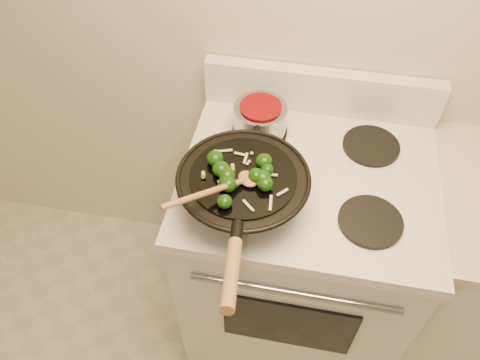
# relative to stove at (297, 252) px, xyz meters

# --- Properties ---
(stove) EXTENTS (0.78, 0.67, 1.08)m
(stove) POSITION_rel_stove_xyz_m (0.00, 0.00, 0.00)
(stove) COLOR white
(stove) RESTS_ON ground
(wok) EXTENTS (0.37, 0.61, 0.20)m
(wok) POSITION_rel_stove_xyz_m (-0.18, -0.16, 0.52)
(wok) COLOR black
(wok) RESTS_ON stove
(stirfry) EXTENTS (0.24, 0.22, 0.04)m
(stirfry) POSITION_rel_stove_xyz_m (-0.19, -0.17, 0.59)
(stirfry) COLOR #113307
(stirfry) RESTS_ON wok
(wooden_spoon) EXTENTS (0.22, 0.22, 0.08)m
(wooden_spoon) POSITION_rel_stove_xyz_m (-0.22, -0.22, 0.60)
(wooden_spoon) COLOR #9D653E
(wooden_spoon) RESTS_ON wok
(saucepan) EXTENTS (0.17, 0.28, 0.10)m
(saucepan) POSITION_rel_stove_xyz_m (-0.18, 0.15, 0.51)
(saucepan) COLOR gray
(saucepan) RESTS_ON stove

